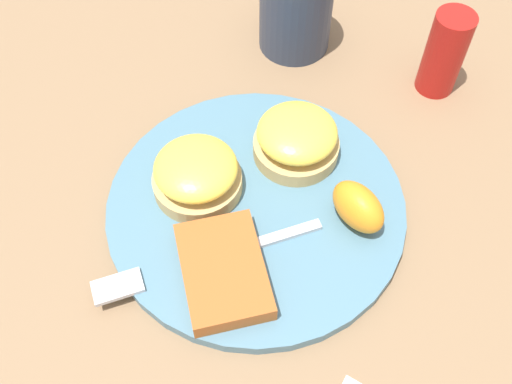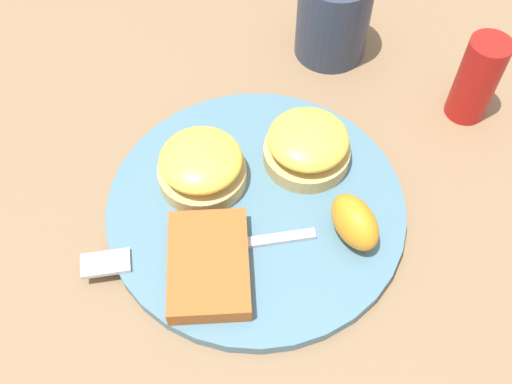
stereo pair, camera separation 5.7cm
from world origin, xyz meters
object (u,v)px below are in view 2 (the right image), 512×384
Objects in this scene: cup at (337,16)px; sandwich_benedict_left at (307,145)px; condiment_bottle at (477,79)px; hashbrown_patty at (209,264)px; sandwich_benedict_right at (201,166)px; fork at (184,252)px; orange_wedge at (355,220)px.

sandwich_benedict_left is at bearing -172.27° from cup.
cup reaches higher than condiment_bottle.
hashbrown_patty is at bearing 164.29° from sandwich_benedict_left.
fork is at bearing -168.34° from sandwich_benedict_right.
sandwich_benedict_right is at bearing 27.00° from hashbrown_patty.
sandwich_benedict_right is 0.45× the size of fork.
fork is 0.36m from condiment_bottle.
cup is at bearing 75.68° from condiment_bottle.
cup reaches higher than fork.
sandwich_benedict_right is (-0.06, 0.09, 0.00)m from sandwich_benedict_left.
condiment_bottle is at bearing -19.71° from orange_wedge.
sandwich_benedict_right is at bearing 11.66° from fork.
orange_wedge is at bearing -52.74° from hashbrown_patty.
fork is at bearing 142.98° from condiment_bottle.
sandwich_benedict_right reaches higher than orange_wedge.
cup is (0.18, 0.02, 0.01)m from sandwich_benedict_left.
sandwich_benedict_right reaches higher than hashbrown_patty.
condiment_bottle is at bearing -49.20° from sandwich_benedict_right.
sandwich_benedict_right is 0.84× the size of hashbrown_patty.
sandwich_benedict_left is 1.00× the size of sandwich_benedict_right.
fork is at bearing 171.79° from cup.
cup reaches higher than sandwich_benedict_right.
sandwich_benedict_left is 0.16m from fork.
orange_wedge is (-0.01, -0.16, -0.00)m from sandwich_benedict_right.
sandwich_benedict_left is 0.88× the size of condiment_bottle.
hashbrown_patty is at bearing -153.00° from sandwich_benedict_right.
cup is (0.25, 0.09, 0.02)m from orange_wedge.
condiment_bottle is (-0.04, -0.17, -0.00)m from cup.
condiment_bottle reaches higher than fork.
hashbrown_patty is at bearing 176.87° from cup.
sandwich_benedict_right is 0.75× the size of cup.
cup is 0.17m from condiment_bottle.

